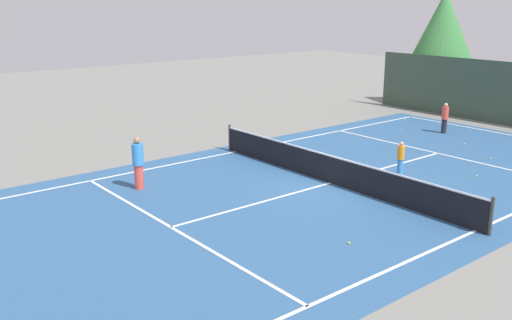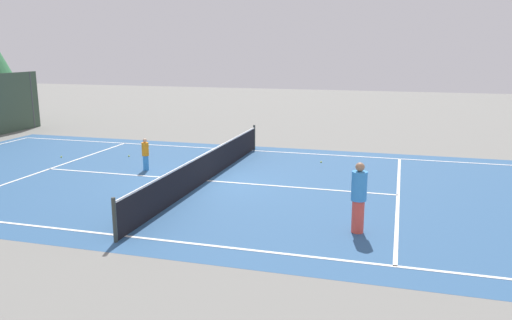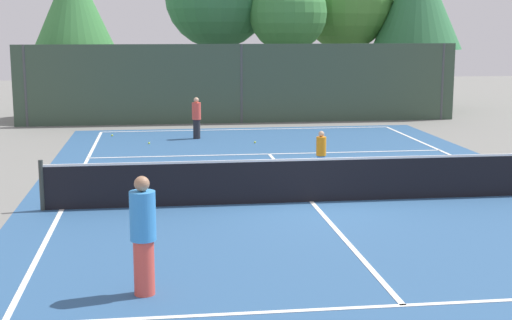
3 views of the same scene
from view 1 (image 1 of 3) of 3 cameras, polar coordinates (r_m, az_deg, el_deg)
The scene contains 13 objects.
ground_plane at distance 19.91m, azimuth 7.49°, elevation -2.32°, with size 80.00×80.00×0.00m, color slate.
court_surface at distance 19.91m, azimuth 7.49°, elevation -2.32°, with size 13.00×25.00×0.01m.
tennis_net at distance 19.76m, azimuth 7.54°, elevation -0.91°, with size 11.90×0.10×1.10m.
tree_1 at distance 36.13m, azimuth 18.30°, elevation 12.41°, with size 3.93×3.93×6.74m.
player_0 at distance 28.61m, azimuth 18.45°, elevation 4.05°, with size 0.31×0.31×1.46m.
player_1 at distance 21.28m, azimuth 14.34°, elevation 0.24°, with size 0.26×0.26×1.22m.
player_2 at distance 19.32m, azimuth -11.76°, elevation -0.25°, with size 0.38×0.38×1.79m.
tennis_ball_1 at distance 24.60m, azimuth 22.54°, elevation 0.15°, with size 0.07×0.07×0.07m, color #CCE533.
tennis_ball_2 at distance 31.19m, azimuth 14.73°, elevation 3.91°, with size 0.07×0.07×0.07m, color #CCE533.
tennis_ball_3 at distance 21.92m, azimuth 21.31°, elevation -1.52°, with size 0.07×0.07×0.07m, color #CCE533.
tennis_ball_4 at distance 28.84m, azimuth 14.46°, elevation 3.00°, with size 0.07×0.07×0.07m, color #CCE533.
tennis_ball_5 at distance 26.71m, azimuth 20.19°, elevation 1.54°, with size 0.07×0.07×0.07m, color #CCE533.
tennis_ball_6 at distance 15.10m, azimuth 9.33°, elevation -8.24°, with size 0.07×0.07×0.07m, color #CCE533.
Camera 1 is at (12.98, -13.82, 6.09)m, focal length 39.79 mm.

